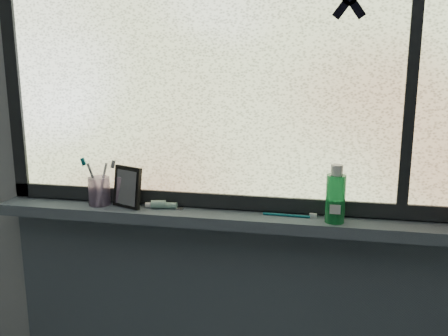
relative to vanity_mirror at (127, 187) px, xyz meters
name	(u,v)px	position (x,y,z in m)	size (l,w,h in m)	color
wall_back	(224,143)	(0.33, 0.07, 0.16)	(3.00, 0.01, 2.50)	#9EA3A8
windowsill	(220,218)	(0.33, 0.00, -0.09)	(1.62, 0.14, 0.04)	#4C5966
window_pane	(222,61)	(0.33, 0.05, 0.44)	(1.50, 0.01, 1.00)	silver
frame_bottom	(222,200)	(0.33, 0.05, -0.04)	(1.60, 0.03, 0.05)	black
frame_left	(13,61)	(-0.44, 0.05, 0.44)	(0.05, 0.03, 1.10)	black
frame_mullion	(413,62)	(0.93, 0.05, 0.44)	(0.04, 0.03, 1.00)	black
vanity_mirror	(127,187)	(0.00, 0.00, 0.00)	(0.12, 0.06, 0.15)	black
toothpaste_tube	(163,205)	(0.13, 0.01, -0.06)	(0.16, 0.03, 0.03)	silver
toothbrush_cup	(99,191)	(-0.11, 0.01, -0.02)	(0.08, 0.08, 0.10)	#BC9ACC
toothbrush_lying	(286,215)	(0.56, 0.00, -0.07)	(0.20, 0.02, 0.01)	#0B5C68
mouthwash_bottle	(336,194)	(0.72, -0.02, 0.02)	(0.06, 0.06, 0.16)	green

